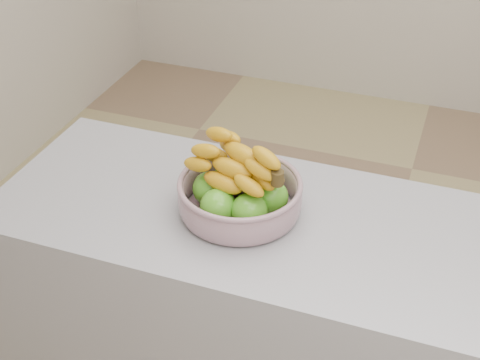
% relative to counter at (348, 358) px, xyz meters
% --- Properties ---
extents(ground, '(4.00, 4.00, 0.00)m').
position_rel_counter_xyz_m(ground, '(0.00, 0.55, -0.45)').
color(ground, '#9B8C5F').
rests_on(ground, ground).
extents(counter, '(2.00, 0.60, 0.90)m').
position_rel_counter_xyz_m(counter, '(0.00, 0.00, 0.00)').
color(counter, '#94939A').
rests_on(counter, ground).
extents(fruit_bowl, '(0.33, 0.33, 0.21)m').
position_rel_counter_xyz_m(fruit_bowl, '(-0.33, 0.00, 0.51)').
color(fruit_bowl, '#A4AEC4').
rests_on(fruit_bowl, counter).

